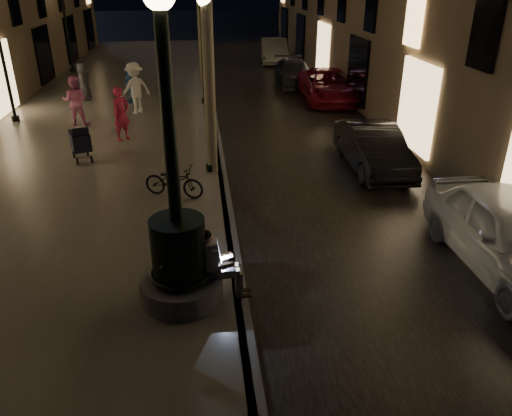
{
  "coord_description": "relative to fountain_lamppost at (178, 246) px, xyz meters",
  "views": [
    {
      "loc": [
        -0.55,
        -5.16,
        5.27
      ],
      "look_at": [
        0.39,
        3.0,
        1.36
      ],
      "focal_mm": 35.0,
      "sensor_mm": 36.0,
      "label": 1
    }
  ],
  "objects": [
    {
      "name": "ground",
      "position": [
        1.0,
        13.0,
        -1.21
      ],
      "size": [
        120.0,
        120.0,
        0.0
      ],
      "primitive_type": "plane",
      "color": "black",
      "rests_on": "ground"
    },
    {
      "name": "cobble_lane",
      "position": [
        4.0,
        13.0,
        -1.2
      ],
      "size": [
        6.0,
        45.0,
        0.02
      ],
      "primitive_type": "cube",
      "color": "black",
      "rests_on": "ground"
    },
    {
      "name": "promenade",
      "position": [
        -3.0,
        13.0,
        -1.11
      ],
      "size": [
        8.0,
        45.0,
        0.2
      ],
      "primitive_type": "cube",
      "color": "#635F57",
      "rests_on": "ground"
    },
    {
      "name": "curb_strip",
      "position": [
        1.0,
        13.0,
        -1.11
      ],
      "size": [
        0.25,
        45.0,
        0.2
      ],
      "primitive_type": "cube",
      "color": "#59595B",
      "rests_on": "ground"
    },
    {
      "name": "fountain_lamppost",
      "position": [
        0.0,
        0.0,
        0.0
      ],
      "size": [
        1.4,
        1.4,
        5.21
      ],
      "color": "#59595B",
      "rests_on": "promenade"
    },
    {
      "name": "seated_man_laptop",
      "position": [
        0.61,
        0.0,
        -0.33
      ],
      "size": [
        0.91,
        0.31,
        1.28
      ],
      "color": "gray",
      "rests_on": "promenade"
    },
    {
      "name": "lamp_curb_a",
      "position": [
        0.7,
        6.0,
        2.02
      ],
      "size": [
        0.36,
        0.36,
        4.81
      ],
      "color": "black",
      "rests_on": "promenade"
    },
    {
      "name": "lamp_curb_b",
      "position": [
        0.7,
        14.0,
        2.02
      ],
      "size": [
        0.36,
        0.36,
        4.81
      ],
      "color": "black",
      "rests_on": "promenade"
    },
    {
      "name": "lamp_curb_c",
      "position": [
        0.7,
        22.0,
        2.02
      ],
      "size": [
        0.36,
        0.36,
        4.81
      ],
      "color": "black",
      "rests_on": "promenade"
    },
    {
      "name": "lamp_curb_d",
      "position": [
        0.7,
        30.0,
        2.02
      ],
      "size": [
        0.36,
        0.36,
        4.81
      ],
      "color": "black",
      "rests_on": "promenade"
    },
    {
      "name": "lamp_left_c",
      "position": [
        -6.4,
        22.0,
        2.02
      ],
      "size": [
        0.36,
        0.36,
        4.81
      ],
      "color": "black",
      "rests_on": "promenade"
    },
    {
      "name": "stroller",
      "position": [
        -3.04,
        7.25,
        -0.41
      ],
      "size": [
        0.76,
        1.19,
        1.21
      ],
      "rotation": [
        0.0,
        0.0,
        0.35
      ],
      "color": "black",
      "rests_on": "promenade"
    },
    {
      "name": "car_front",
      "position": [
        6.2,
        0.55,
        -0.45
      ],
      "size": [
        1.8,
        4.46,
        1.52
      ],
      "primitive_type": "imported",
      "rotation": [
        0.0,
        0.0,
        -0.0
      ],
      "color": "#969A9D",
      "rests_on": "ground"
    },
    {
      "name": "car_second",
      "position": [
        5.4,
        6.11,
        -0.56
      ],
      "size": [
        1.39,
        3.94,
        1.3
      ],
      "primitive_type": "imported",
      "rotation": [
        0.0,
        0.0,
        -0.0
      ],
      "color": "black",
      "rests_on": "ground"
    },
    {
      "name": "car_third",
      "position": [
        6.2,
        14.55,
        -0.53
      ],
      "size": [
        2.5,
        5.02,
        1.37
      ],
      "primitive_type": "imported",
      "rotation": [
        0.0,
        0.0,
        -0.05
      ],
      "color": "maroon",
      "rests_on": "ground"
    },
    {
      "name": "car_rear",
      "position": [
        5.32,
        18.21,
        -0.6
      ],
      "size": [
        1.79,
        4.25,
        1.22
      ],
      "primitive_type": "imported",
      "rotation": [
        0.0,
        0.0,
        -0.02
      ],
      "color": "#323337",
      "rests_on": "ground"
    },
    {
      "name": "car_fifth",
      "position": [
        5.32,
        25.09,
        -0.48
      ],
      "size": [
        1.97,
        4.59,
        1.47
      ],
      "primitive_type": "imported",
      "rotation": [
        0.0,
        0.0,
        -0.09
      ],
      "color": "gray",
      "rests_on": "ground"
    },
    {
      "name": "pedestrian_red",
      "position": [
        -2.08,
        9.17,
        -0.14
      ],
      "size": [
        0.75,
        0.74,
        1.75
      ],
      "primitive_type": "imported",
      "rotation": [
        0.0,
        0.0,
        0.77
      ],
      "color": "#C22647",
      "rests_on": "promenade"
    },
    {
      "name": "pedestrian_pink",
      "position": [
        -3.94,
        11.19,
        -0.13
      ],
      "size": [
        0.9,
        0.72,
        1.77
      ],
      "primitive_type": "imported",
      "rotation": [
        0.0,
        0.0,
        3.08
      ],
      "color": "pink",
      "rests_on": "promenade"
    },
    {
      "name": "pedestrian_white",
      "position": [
        -1.98,
        12.66,
        -0.04
      ],
      "size": [
        1.44,
        1.31,
        1.94
      ],
      "primitive_type": "imported",
      "rotation": [
        0.0,
        0.0,
        3.76
      ],
      "color": "silver",
      "rests_on": "promenade"
    },
    {
      "name": "pedestrian_blue",
      "position": [
        -2.42,
        14.47,
        -0.21
      ],
      "size": [
        0.78,
        1.01,
        1.59
      ],
      "primitive_type": "imported",
      "rotation": [
        0.0,
        0.0,
        5.21
      ],
      "color": "#27508F",
      "rests_on": "promenade"
    },
    {
      "name": "pedestrian_dark",
      "position": [
        -4.41,
        15.12,
        -0.21
      ],
      "size": [
        0.58,
        0.83,
        1.61
      ],
      "primitive_type": "imported",
      "rotation": [
        0.0,
        0.0,
        1.66
      ],
      "color": "#343338",
      "rests_on": "promenade"
    },
    {
      "name": "bicycle",
      "position": [
        -0.26,
        4.33,
        -0.61
      ],
      "size": [
        1.63,
        1.08,
        0.81
      ],
      "primitive_type": "imported",
      "rotation": [
        0.0,
        0.0,
        1.18
      ],
      "color": "black",
      "rests_on": "promenade"
    }
  ]
}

